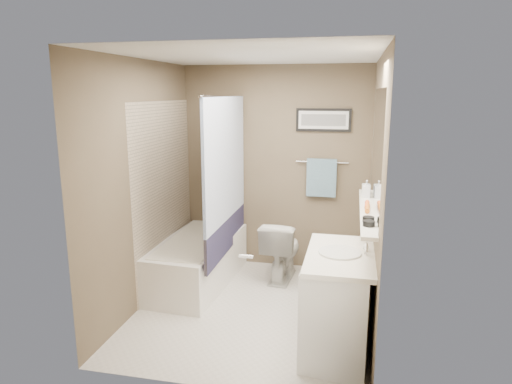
% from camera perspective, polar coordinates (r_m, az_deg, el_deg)
% --- Properties ---
extents(ground, '(2.50, 2.50, 0.00)m').
position_cam_1_polar(ground, '(4.63, -0.40, -14.45)').
color(ground, silver).
rests_on(ground, ground).
extents(ceiling, '(2.20, 2.50, 0.04)m').
position_cam_1_polar(ceiling, '(4.14, -0.46, 16.41)').
color(ceiling, silver).
rests_on(ceiling, wall_back).
extents(wall_back, '(2.20, 0.04, 2.40)m').
position_cam_1_polar(wall_back, '(5.41, 2.41, 2.91)').
color(wall_back, brown).
rests_on(wall_back, ground).
extents(wall_front, '(2.20, 0.04, 2.40)m').
position_cam_1_polar(wall_front, '(3.07, -5.44, -4.48)').
color(wall_front, brown).
rests_on(wall_front, ground).
extents(wall_left, '(0.04, 2.50, 2.40)m').
position_cam_1_polar(wall_left, '(4.58, -13.74, 0.83)').
color(wall_left, brown).
rests_on(wall_left, ground).
extents(wall_right, '(0.04, 2.50, 2.40)m').
position_cam_1_polar(wall_right, '(4.13, 14.35, -0.43)').
color(wall_right, brown).
rests_on(wall_right, ground).
extents(tile_surround, '(0.02, 1.55, 2.00)m').
position_cam_1_polar(tile_surround, '(5.07, -11.31, -0.27)').
color(tile_surround, tan).
rests_on(tile_surround, wall_left).
extents(curtain_rod, '(0.02, 1.55, 0.02)m').
position_cam_1_polar(curtain_rod, '(4.71, -3.95, 11.88)').
color(curtain_rod, silver).
rests_on(curtain_rod, wall_left).
extents(curtain_upper, '(0.03, 1.45, 1.28)m').
position_cam_1_polar(curtain_upper, '(4.76, -3.83, 4.04)').
color(curtain_upper, white).
rests_on(curtain_upper, curtain_rod).
extents(curtain_lower, '(0.03, 1.45, 0.36)m').
position_cam_1_polar(curtain_lower, '(4.95, -3.69, -5.40)').
color(curtain_lower, '#2B2749').
rests_on(curtain_lower, curtain_rod).
extents(mirror, '(0.02, 1.60, 1.00)m').
position_cam_1_polar(mirror, '(3.91, 14.90, 5.09)').
color(mirror, silver).
rests_on(mirror, wall_right).
extents(shelf, '(0.12, 1.60, 0.03)m').
position_cam_1_polar(shelf, '(4.01, 13.71, -2.26)').
color(shelf, silver).
rests_on(shelf, wall_right).
extents(towel_bar, '(0.60, 0.02, 0.02)m').
position_cam_1_polar(towel_bar, '(5.32, 8.26, 3.72)').
color(towel_bar, silver).
rests_on(towel_bar, wall_back).
extents(towel, '(0.34, 0.05, 0.44)m').
position_cam_1_polar(towel, '(5.33, 8.18, 1.77)').
color(towel, '#88B4C6').
rests_on(towel, towel_bar).
extents(art_frame, '(0.62, 0.02, 0.26)m').
position_cam_1_polar(art_frame, '(5.28, 8.43, 8.90)').
color(art_frame, black).
rests_on(art_frame, wall_back).
extents(art_mat, '(0.56, 0.00, 0.20)m').
position_cam_1_polar(art_mat, '(5.27, 8.42, 8.89)').
color(art_mat, white).
rests_on(art_mat, art_frame).
extents(art_image, '(0.50, 0.00, 0.13)m').
position_cam_1_polar(art_image, '(5.27, 8.42, 8.89)').
color(art_image, '#595959').
rests_on(art_image, art_mat).
extents(door, '(0.80, 0.02, 2.00)m').
position_cam_1_polar(door, '(3.01, 4.71, -8.83)').
color(door, silver).
rests_on(door, wall_front).
extents(door_handle, '(0.10, 0.02, 0.02)m').
position_cam_1_polar(door_handle, '(3.12, -1.24, -8.06)').
color(door_handle, silver).
rests_on(door_handle, door).
extents(bathtub, '(0.80, 1.54, 0.50)m').
position_cam_1_polar(bathtub, '(5.15, -7.46, -8.64)').
color(bathtub, white).
rests_on(bathtub, ground).
extents(tub_rim, '(0.56, 1.36, 0.02)m').
position_cam_1_polar(tub_rim, '(5.07, -7.54, -6.00)').
color(tub_rim, silver).
rests_on(tub_rim, bathtub).
extents(toilet, '(0.43, 0.70, 0.69)m').
position_cam_1_polar(toilet, '(5.22, 3.23, -7.17)').
color(toilet, silver).
rests_on(toilet, ground).
extents(vanity, '(0.59, 0.95, 0.80)m').
position_cam_1_polar(vanity, '(3.87, 10.48, -13.69)').
color(vanity, white).
rests_on(vanity, ground).
extents(countertop, '(0.54, 0.96, 0.04)m').
position_cam_1_polar(countertop, '(3.71, 10.58, -7.84)').
color(countertop, white).
rests_on(countertop, vanity).
extents(sink_basin, '(0.34, 0.34, 0.01)m').
position_cam_1_polar(sink_basin, '(3.70, 10.44, -7.42)').
color(sink_basin, silver).
rests_on(sink_basin, countertop).
extents(faucet_spout, '(0.02, 0.02, 0.10)m').
position_cam_1_polar(faucet_spout, '(3.69, 13.60, -6.94)').
color(faucet_spout, silver).
rests_on(faucet_spout, countertop).
extents(faucet_knob, '(0.05, 0.05, 0.05)m').
position_cam_1_polar(faucet_knob, '(3.79, 13.55, -6.74)').
color(faucet_knob, white).
rests_on(faucet_knob, countertop).
extents(candle_bowl_near, '(0.09, 0.09, 0.04)m').
position_cam_1_polar(candle_bowl_near, '(3.49, 13.92, -3.83)').
color(candle_bowl_near, black).
rests_on(candle_bowl_near, shelf).
extents(candle_bowl_far, '(0.09, 0.09, 0.04)m').
position_cam_1_polar(candle_bowl_far, '(3.61, 13.87, -3.33)').
color(candle_bowl_far, black).
rests_on(candle_bowl_far, shelf).
extents(hair_brush_front, '(0.05, 0.22, 0.04)m').
position_cam_1_polar(hair_brush_front, '(3.94, 13.75, -1.97)').
color(hair_brush_front, '#C0601B').
rests_on(hair_brush_front, shelf).
extents(hair_brush_back, '(0.05, 0.22, 0.04)m').
position_cam_1_polar(hair_brush_back, '(4.05, 13.72, -1.58)').
color(hair_brush_back, '#E0541F').
rests_on(hair_brush_back, shelf).
extents(pink_comb, '(0.03, 0.16, 0.01)m').
position_cam_1_polar(pink_comb, '(4.16, 13.67, -1.46)').
color(pink_comb, pink).
rests_on(pink_comb, shelf).
extents(glass_jar, '(0.08, 0.08, 0.10)m').
position_cam_1_polar(glass_jar, '(4.57, 13.58, 0.37)').
color(glass_jar, silver).
rests_on(glass_jar, shelf).
extents(soap_bottle, '(0.08, 0.08, 0.16)m').
position_cam_1_polar(soap_bottle, '(4.42, 13.64, 0.39)').
color(soap_bottle, '#999999').
rests_on(soap_bottle, shelf).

